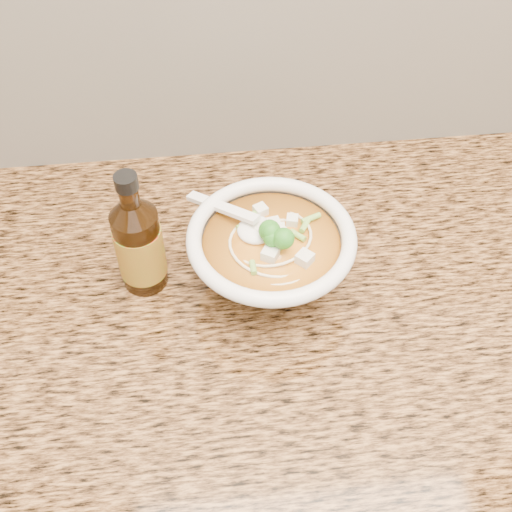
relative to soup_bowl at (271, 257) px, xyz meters
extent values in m
cube|color=beige|center=(0.18, 0.29, 0.20)|extent=(4.00, 0.02, 0.50)
cube|color=black|center=(0.18, -0.02, -0.52)|extent=(4.00, 0.65, 0.86)
cube|color=olive|center=(0.18, -0.02, -0.07)|extent=(4.00, 0.68, 0.04)
cylinder|color=white|center=(0.00, 0.00, -0.05)|extent=(0.09, 0.09, 0.01)
torus|color=white|center=(0.00, 0.00, 0.04)|extent=(0.22, 0.22, 0.02)
torus|color=beige|center=(0.01, 0.00, 0.03)|extent=(0.08, 0.08, 0.00)
torus|color=beige|center=(0.02, 0.00, 0.03)|extent=(0.09, 0.09, 0.00)
torus|color=beige|center=(0.01, 0.00, 0.03)|extent=(0.14, 0.14, 0.00)
torus|color=beige|center=(0.00, 0.01, 0.03)|extent=(0.13, 0.13, 0.00)
torus|color=beige|center=(-0.01, 0.01, 0.02)|extent=(0.15, 0.15, 0.00)
torus|color=beige|center=(-0.01, 0.01, 0.02)|extent=(0.07, 0.07, 0.00)
torus|color=beige|center=(0.00, -0.01, 0.02)|extent=(0.06, 0.06, 0.00)
torus|color=beige|center=(-0.02, -0.01, 0.02)|extent=(0.09, 0.09, 0.00)
torus|color=beige|center=(-0.02, 0.00, 0.02)|extent=(0.08, 0.08, 0.00)
cube|color=silver|center=(-0.03, -0.02, 0.04)|extent=(0.02, 0.02, 0.02)
cube|color=silver|center=(0.05, -0.03, 0.04)|extent=(0.02, 0.02, 0.02)
cube|color=silver|center=(-0.03, 0.03, 0.04)|extent=(0.03, 0.03, 0.02)
cube|color=silver|center=(0.05, 0.03, 0.04)|extent=(0.02, 0.02, 0.02)
cube|color=silver|center=(0.04, 0.02, 0.04)|extent=(0.02, 0.02, 0.02)
cube|color=silver|center=(-0.02, 0.02, 0.04)|extent=(0.03, 0.03, 0.02)
cube|color=silver|center=(-0.01, 0.02, 0.04)|extent=(0.02, 0.02, 0.02)
ellipsoid|color=#196014|center=(0.01, -0.01, 0.05)|extent=(0.04, 0.04, 0.04)
cylinder|color=#7FBA47|center=(0.03, 0.00, 0.04)|extent=(0.02, 0.02, 0.01)
cylinder|color=#7FBA47|center=(0.07, -0.01, 0.04)|extent=(0.01, 0.02, 0.01)
cylinder|color=#7FBA47|center=(0.04, 0.04, 0.04)|extent=(0.02, 0.02, 0.01)
cylinder|color=#7FBA47|center=(-0.07, 0.02, 0.04)|extent=(0.02, 0.02, 0.01)
cylinder|color=#7FBA47|center=(-0.04, -0.03, 0.04)|extent=(0.02, 0.02, 0.01)
cylinder|color=#7FBA47|center=(0.04, -0.01, 0.04)|extent=(0.01, 0.02, 0.01)
cylinder|color=#7FBA47|center=(0.04, -0.06, 0.04)|extent=(0.02, 0.02, 0.01)
cylinder|color=#7FBA47|center=(-0.06, -0.01, 0.04)|extent=(0.02, 0.02, 0.01)
ellipsoid|color=white|center=(-0.02, 0.02, 0.04)|extent=(0.05, 0.05, 0.02)
cube|color=white|center=(-0.06, 0.06, 0.04)|extent=(0.10, 0.09, 0.03)
cylinder|color=#331A06|center=(-0.17, 0.02, 0.01)|extent=(0.07, 0.07, 0.13)
cylinder|color=#331A06|center=(-0.17, 0.02, 0.11)|extent=(0.03, 0.03, 0.03)
cylinder|color=black|center=(-0.17, 0.02, 0.13)|extent=(0.03, 0.03, 0.02)
cylinder|color=red|center=(-0.17, 0.02, 0.01)|extent=(0.07, 0.07, 0.08)
camera|label=1|loc=(-0.08, -0.55, 0.65)|focal=45.00mm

